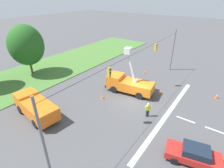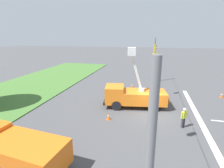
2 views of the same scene
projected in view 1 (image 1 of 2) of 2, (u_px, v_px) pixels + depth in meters
ground_plane at (135, 101)px, 22.75m from camera, size 200.00×200.00×0.00m
grass_verge at (49, 69)px, 32.10m from camera, size 56.00×12.00×0.10m
lane_markings at (181, 118)px, 19.67m from camera, size 17.60×15.25×0.01m
signal_gantry at (137, 71)px, 20.74m from camera, size 26.20×0.33×7.20m
tree_centre at (26, 45)px, 28.09m from camera, size 5.53×5.51×8.32m
utility_truck_bucket_lift at (129, 83)px, 24.27m from camera, size 3.47×6.87×6.36m
utility_truck_support_near at (35, 106)px, 19.51m from camera, size 3.06×6.67×2.20m
sedan_red at (193, 154)px, 14.24m from camera, size 2.69×4.59×1.56m
road_worker at (148, 109)px, 19.47m from camera, size 0.50×0.49×1.77m
traffic_cone_foreground_left at (102, 97)px, 23.09m from camera, size 0.36×0.36×0.64m
traffic_cone_foreground_right at (160, 92)px, 24.09m from camera, size 0.36×0.36×0.79m
traffic_cone_mid_left at (217, 96)px, 23.14m from camera, size 0.36×0.36×0.72m
traffic_cone_mid_right at (144, 72)px, 30.26m from camera, size 0.36×0.36×0.67m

